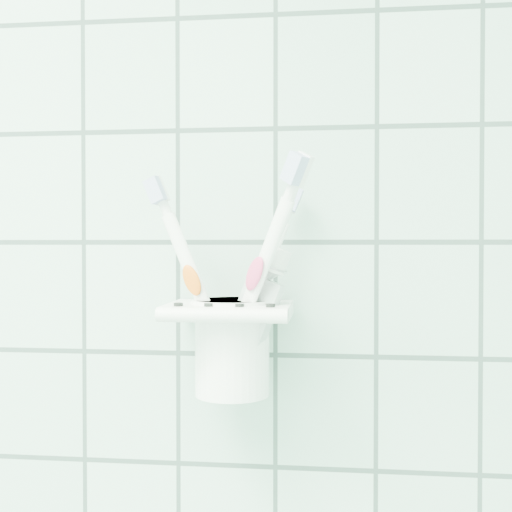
{
  "coord_description": "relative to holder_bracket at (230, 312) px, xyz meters",
  "views": [
    {
      "loc": [
        0.73,
        0.58,
        1.36
      ],
      "look_at": [
        0.67,
        1.1,
        1.35
      ],
      "focal_mm": 45.0,
      "sensor_mm": 36.0,
      "label": 1
    }
  ],
  "objects": [
    {
      "name": "cup",
      "position": [
        0.0,
        0.0,
        -0.03
      ],
      "size": [
        0.08,
        0.08,
        0.09
      ],
      "color": "white",
      "rests_on": "holder_bracket"
    },
    {
      "name": "toothbrush_blue",
      "position": [
        -0.01,
        0.01,
        0.03
      ],
      "size": [
        0.07,
        0.03,
        0.19
      ],
      "rotation": [
        -0.12,
        0.38,
        -0.03
      ],
      "color": "white",
      "rests_on": "cup"
    },
    {
      "name": "toothbrush_pink",
      "position": [
        0.01,
        -0.01,
        0.04
      ],
      "size": [
        0.08,
        0.03,
        0.2
      ],
      "rotation": [
        0.02,
        -0.41,
        -0.2
      ],
      "color": "white",
      "rests_on": "cup"
    },
    {
      "name": "toothpaste_tube",
      "position": [
        -0.0,
        -0.01,
        0.01
      ],
      "size": [
        0.07,
        0.04,
        0.14
      ],
      "rotation": [
        -0.14,
        0.33,
        -0.42
      ],
      "color": "silver",
      "rests_on": "cup"
    },
    {
      "name": "toothbrush_orange",
      "position": [
        -0.01,
        0.01,
        0.05
      ],
      "size": [
        0.09,
        0.07,
        0.22
      ],
      "rotation": [
        -0.04,
        0.47,
        -0.69
      ],
      "color": "white",
      "rests_on": "cup"
    },
    {
      "name": "holder_bracket",
      "position": [
        0.0,
        0.0,
        0.0
      ],
      "size": [
        0.11,
        0.1,
        0.03
      ],
      "color": "white",
      "rests_on": "wall_back"
    }
  ]
}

